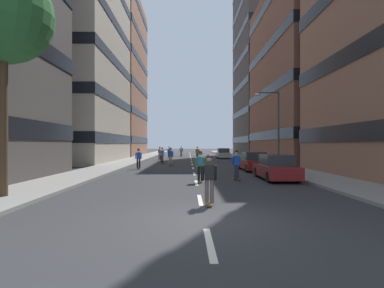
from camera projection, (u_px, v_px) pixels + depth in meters
name	position (u px, v px, depth m)	size (l,w,h in m)	color
ground_plane	(191.00, 160.00, 40.18)	(190.62, 190.62, 0.00)	#333335
sidewalk_left	(140.00, 158.00, 44.04)	(3.20, 87.37, 0.14)	gray
sidewalk_right	(242.00, 158.00, 44.26)	(3.20, 87.37, 0.14)	gray
lane_markings	(191.00, 159.00, 41.41)	(0.16, 72.20, 0.01)	silver
building_left_mid	(46.00, 47.00, 36.32)	(17.46, 17.29, 27.99)	#BCB29E
building_left_far	(94.00, 77.00, 54.94)	(17.46, 18.10, 28.77)	#9E6B51
building_right_mid	(336.00, 75.00, 36.84)	(17.46, 19.36, 21.38)	brown
building_right_far	(286.00, 63.00, 55.46)	(17.46, 16.67, 34.31)	#4C4744
parked_car_near	(223.00, 154.00, 44.30)	(1.82, 4.40, 1.52)	#B2B7BF
parked_car_mid	(276.00, 168.00, 17.81)	(1.82, 4.40, 1.52)	maroon
parked_car_far	(253.00, 162.00, 23.89)	(1.82, 4.40, 1.52)	maroon
street_tree_near	(3.00, 16.00, 11.45)	(3.75, 3.75, 8.90)	#4C3823
streetlamp_right	(274.00, 121.00, 25.39)	(2.13, 0.30, 6.50)	#3F3F44
skater_0	(169.00, 152.00, 45.95)	(0.56, 0.92, 1.78)	brown
skater_1	(200.00, 164.00, 16.55)	(0.54, 0.91, 1.78)	brown
skater_2	(209.00, 177.00, 10.40)	(0.55, 0.91, 1.78)	brown
skater_3	(171.00, 156.00, 29.54)	(0.55, 0.91, 1.78)	brown
skater_4	(162.00, 154.00, 33.17)	(0.56, 0.92, 1.78)	brown
skater_5	(236.00, 163.00, 17.73)	(0.57, 0.92, 1.78)	brown
skater_6	(181.00, 151.00, 51.54)	(0.56, 0.92, 1.78)	brown
skater_7	(197.00, 152.00, 42.23)	(0.56, 0.92, 1.78)	brown
skater_8	(138.00, 158.00, 25.47)	(0.57, 0.92, 1.78)	brown
skater_9	(160.00, 152.00, 40.00)	(0.56, 0.92, 1.78)	brown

